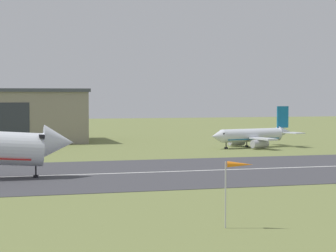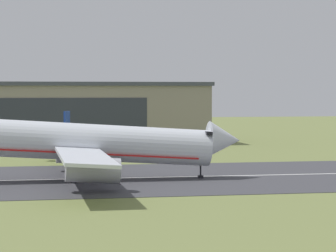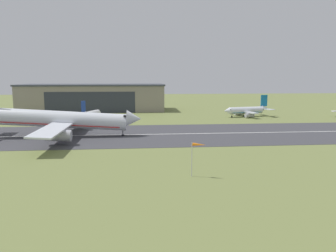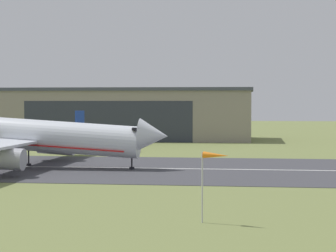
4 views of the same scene
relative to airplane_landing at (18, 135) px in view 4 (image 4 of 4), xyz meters
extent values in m
cube|color=#3D3D42|center=(26.03, 1.83, -5.31)|extent=(391.48, 41.31, 0.06)
cube|color=silver|center=(26.03, 1.83, -5.28)|extent=(352.33, 0.70, 0.01)
cube|color=gray|center=(-0.38, 81.51, 1.50)|extent=(76.37, 26.77, 13.68)
cube|color=#424751|center=(-0.38, 81.51, 8.78)|extent=(77.37, 27.77, 0.90)
cube|color=#2D333D|center=(-0.38, 68.07, 0.13)|extent=(45.82, 0.12, 10.94)
cylinder|color=silver|center=(0.38, 0.00, 0.19)|extent=(39.81, 5.49, 7.54)
cone|color=silver|center=(22.45, -0.20, 0.19)|extent=(4.97, 5.18, 5.41)
cube|color=black|center=(19.91, -0.18, 1.21)|extent=(1.16, 4.38, 0.51)
cube|color=red|center=(0.38, 0.00, -1.23)|extent=(35.56, 5.19, 2.37)
cylinder|color=#A8A8B2|center=(2.26, -12.99, -2.56)|extent=(6.89, 3.24, 3.59)
cube|color=silver|center=(1.30, 14.94, -0.71)|extent=(6.27, 24.82, 0.77)
cylinder|color=#A8A8B2|center=(2.49, 12.95, -2.56)|extent=(6.89, 3.24, 3.59)
cylinder|color=black|center=(18.94, -0.17, -3.86)|extent=(0.24, 0.24, 2.96)
cylinder|color=black|center=(18.94, -0.17, -5.12)|extent=(0.84, 0.84, 0.44)
cylinder|color=black|center=(0.64, -3.09, -3.86)|extent=(0.24, 0.24, 2.96)
cylinder|color=black|center=(0.64, -3.09, -5.12)|extent=(0.84, 0.84, 0.44)
cylinder|color=black|center=(0.70, 3.08, -3.86)|extent=(0.24, 0.24, 2.96)
cylinder|color=black|center=(0.70, 3.08, -5.12)|extent=(0.84, 0.84, 0.44)
cylinder|color=white|center=(4.34, 37.56, -2.39)|extent=(6.46, 11.15, 2.72)
cone|color=white|center=(6.75, 43.79, -2.39)|extent=(3.42, 3.26, 2.72)
cone|color=white|center=(1.79, 30.95, -1.90)|extent=(3.46, 3.93, 2.45)
cube|color=black|center=(6.26, 42.53, -1.85)|extent=(2.55, 1.86, 0.44)
cube|color=navy|center=(4.34, 37.56, -3.14)|extent=(5.94, 10.08, 0.20)
cube|color=white|center=(9.32, 35.87, -2.87)|extent=(7.99, 4.67, 0.40)
cylinder|color=#A8A8B2|center=(8.89, 36.47, -3.96)|extent=(2.85, 3.91, 1.69)
cube|color=white|center=(-0.48, 39.66, -2.87)|extent=(7.99, 4.67, 0.40)
cylinder|color=#A8A8B2|center=(0.24, 39.81, -3.96)|extent=(2.85, 3.91, 1.69)
cube|color=navy|center=(1.97, 31.41, 1.28)|extent=(1.33, 2.86, 4.62)
cube|color=white|center=(5.03, 29.80, -1.98)|extent=(4.81, 3.91, 0.24)
cube|color=white|center=(-1.38, 32.28, -1.98)|extent=(4.81, 3.91, 0.24)
cylinder|color=black|center=(5.87, 41.53, -4.55)|extent=(0.24, 0.24, 1.59)
cylinder|color=black|center=(5.87, 41.53, -5.12)|extent=(0.84, 0.84, 0.44)
cylinder|color=black|center=(5.76, 36.71, -4.55)|extent=(0.24, 0.24, 1.59)
cylinder|color=black|center=(5.76, 36.71, -5.12)|extent=(0.84, 0.84, 0.44)
cylinder|color=black|center=(2.72, 37.89, -4.55)|extent=(0.24, 0.24, 1.59)
cylinder|color=black|center=(2.72, 37.89, -5.12)|extent=(0.84, 0.84, 0.44)
cylinder|color=#B7B7BC|center=(33.54, -44.15, -2.13)|extent=(0.14, 0.14, 6.42)
cone|color=orange|center=(34.81, -44.67, 0.83)|extent=(2.49, 1.47, 0.60)
camera|label=1|loc=(11.35, -102.62, 7.40)|focal=70.00mm
camera|label=2|loc=(-7.21, -110.53, 7.24)|focal=85.00mm
camera|label=3|loc=(23.57, -102.62, 13.10)|focal=35.00mm
camera|label=4|loc=(37.95, -102.81, 5.70)|focal=70.00mm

